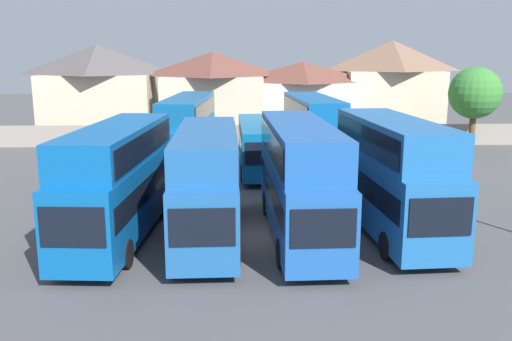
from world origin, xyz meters
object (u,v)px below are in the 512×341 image
bus_3 (300,174)px  house_terrace_right (302,98)px  bus_1 (118,176)px  bus_5 (188,129)px  bus_2 (207,178)px  bus_7 (313,129)px  house_terrace_far_right (391,86)px  bus_6 (259,143)px  house_terrace_left (99,90)px  house_terrace_centre (213,94)px  tree_left_of_lot (475,93)px  bus_4 (392,170)px

bus_3 → house_terrace_right: bearing=171.5°
bus_1 → bus_5: bus_5 is taller
bus_2 → house_terrace_right: 30.77m
bus_7 → house_terrace_far_right: 20.05m
bus_2 → bus_6: (2.68, 13.77, -0.75)m
bus_3 → bus_7: (2.46, 14.23, 0.01)m
house_terrace_left → house_terrace_far_right: (28.60, 0.79, 0.22)m
bus_1 → bus_2: size_ratio=1.04×
house_terrace_centre → house_terrace_far_right: size_ratio=1.00×
bus_5 → bus_6: bearing=87.7°
bus_7 → house_terrace_right: bearing=172.7°
house_terrace_centre → house_terrace_right: (8.56, -0.26, -0.46)m
bus_6 → house_terrace_centre: (-3.79, 16.33, 2.20)m
house_terrace_right → tree_left_of_lot: size_ratio=1.48×
bus_6 → house_terrace_right: bearing=162.3°
house_terrace_centre → bus_2: bearing=-87.9°
house_terrace_left → house_terrace_centre: (11.03, -0.67, -0.35)m
bus_6 → house_terrace_centre: house_terrace_centre is taller
house_terrace_centre → house_terrace_right: 8.58m
bus_1 → bus_3: size_ratio=0.97×
bus_7 → house_terrace_left: house_terrace_left is taller
bus_5 → tree_left_of_lot: size_ratio=1.78×
bus_4 → tree_left_of_lot: bearing=145.8°
bus_4 → house_terrace_left: size_ratio=0.94×
bus_6 → house_terrace_left: (-14.82, 17.00, 2.55)m
bus_2 → house_terrace_centre: 30.16m
house_terrace_far_right → bus_2: bearing=-117.5°
bus_2 → house_terrace_right: bearing=164.5°
bus_5 → house_terrace_left: bearing=-145.6°
bus_4 → bus_7: (-1.62, 13.86, -0.06)m
bus_3 → house_terrace_far_right: house_terrace_far_right is taller
bus_3 → tree_left_of_lot: bearing=140.7°
house_terrace_centre → house_terrace_far_right: (17.57, 1.46, 0.56)m
house_terrace_right → bus_3: bearing=-96.7°
bus_2 → bus_5: size_ratio=0.86×
bus_3 → bus_6: bus_3 is taller
bus_5 → house_terrace_right: size_ratio=1.20×
house_terrace_left → bus_5: bearing=-58.7°
house_terrace_left → bus_7: bearing=-41.6°
bus_3 → bus_6: (-1.27, 13.69, -0.89)m
bus_4 → tree_left_of_lot: size_ratio=1.50×
bus_5 → bus_7: (8.49, 0.08, -0.02)m
bus_5 → house_terrace_far_right: 25.45m
bus_3 → house_terrace_right: 29.97m
bus_1 → house_terrace_right: house_terrace_right is taller
bus_2 → bus_4: (8.03, 0.45, 0.20)m
house_terrace_left → house_terrace_right: 19.63m
bus_2 → house_terrace_far_right: size_ratio=1.06×
house_terrace_left → tree_left_of_lot: bearing=-14.7°
bus_5 → house_terrace_centre: size_ratio=1.23×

